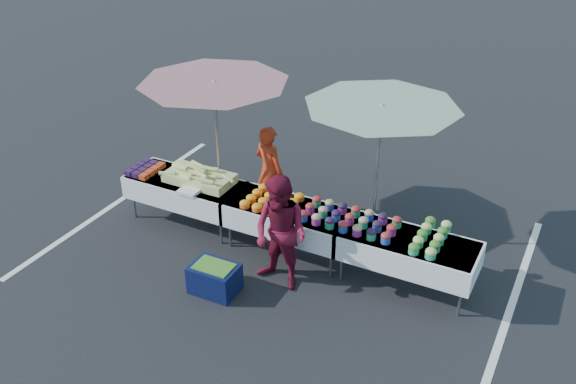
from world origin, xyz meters
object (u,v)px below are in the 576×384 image
at_px(table_left, 186,189).
at_px(customer, 281,234).
at_px(umbrella_left, 215,94).
at_px(umbrella_right, 381,118).
at_px(table_right, 408,250).
at_px(storage_bin, 215,278).
at_px(vendor, 269,171).
at_px(table_center, 288,217).

distance_m(table_left, customer, 2.22).
height_order(umbrella_left, umbrella_right, umbrella_left).
relative_size(table_right, umbrella_left, 0.79).
bearing_deg(umbrella_left, storage_bin, -59.97).
distance_m(vendor, umbrella_right, 2.18).
distance_m(vendor, customer, 1.89).
bearing_deg(table_right, customer, -153.72).
bearing_deg(table_center, table_right, 0.00).
distance_m(vendor, umbrella_left, 1.53).
bearing_deg(table_center, customer, -69.45).
height_order(customer, storage_bin, customer).
relative_size(customer, storage_bin, 2.58).
xyz_separation_m(vendor, storage_bin, (0.32, -2.12, -0.55)).
xyz_separation_m(table_left, table_center, (1.80, 0.00, 0.00)).
xyz_separation_m(table_left, umbrella_left, (0.38, 0.40, 1.50)).
height_order(table_center, table_right, same).
bearing_deg(customer, umbrella_right, 74.18).
distance_m(customer, umbrella_right, 2.10).
bearing_deg(umbrella_left, table_left, -133.50).
xyz_separation_m(table_left, umbrella_right, (2.82, 0.80, 1.44)).
bearing_deg(umbrella_left, vendor, 32.72).
bearing_deg(storage_bin, umbrella_left, 118.85).
bearing_deg(table_left, storage_bin, -43.66).
height_order(table_left, storage_bin, table_left).
distance_m(table_center, vendor, 1.14).
xyz_separation_m(customer, storage_bin, (-0.72, -0.55, -0.61)).
height_order(table_right, umbrella_left, umbrella_left).
xyz_separation_m(vendor, umbrella_right, (1.78, -0.02, 1.26)).
bearing_deg(umbrella_right, table_left, -164.17).
bearing_deg(storage_bin, vendor, 97.48).
relative_size(table_center, storage_bin, 2.92).
distance_m(table_right, customer, 1.71).
relative_size(customer, umbrella_left, 0.69).
distance_m(table_left, umbrella_right, 3.27).
bearing_deg(table_left, table_right, 0.00).
distance_m(table_left, umbrella_left, 1.59).
relative_size(table_center, table_right, 1.00).
bearing_deg(table_left, vendor, 38.41).
distance_m(table_left, table_center, 1.80).
bearing_deg(storage_bin, table_center, 70.23).
distance_m(table_right, umbrella_left, 3.57).
relative_size(umbrella_left, umbrella_right, 0.94).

